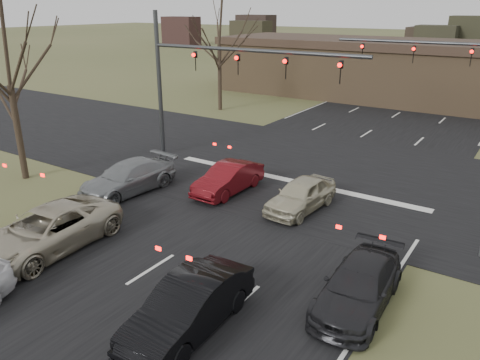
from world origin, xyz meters
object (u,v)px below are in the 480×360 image
object	(u,v)px
mast_arm_far	(476,66)
car_silver_suv	(47,230)
mast_arm_near	(205,70)
car_red_ahead	(228,178)
car_silver_ahead	(301,195)
car_black_hatch	(189,306)
car_grey_ahead	(128,178)
building	(446,73)
car_charcoal_sedan	(359,286)

from	to	relation	value
mast_arm_far	car_silver_suv	world-z (taller)	mast_arm_far
mast_arm_near	car_silver_suv	size ratio (longest dim) A/B	2.22
mast_arm_near	car_red_ahead	size ratio (longest dim) A/B	2.96
car_silver_ahead	car_black_hatch	bearing A→B (deg)	-78.70
mast_arm_near	car_grey_ahead	size ratio (longest dim) A/B	2.47
car_silver_suv	mast_arm_far	bearing A→B (deg)	60.79
building	mast_arm_far	size ratio (longest dim) A/B	3.81
building	car_silver_suv	bearing A→B (deg)	-99.47
car_red_ahead	car_silver_suv	bearing A→B (deg)	-104.09
building	mast_arm_far	world-z (taller)	mast_arm_far
car_silver_suv	car_black_hatch	distance (m)	7.03
car_grey_ahead	car_red_ahead	world-z (taller)	car_grey_ahead
car_charcoal_sedan	car_red_ahead	bearing A→B (deg)	144.87
mast_arm_near	car_red_ahead	bearing A→B (deg)	-40.28
mast_arm_near	mast_arm_far	xyz separation A→B (m)	(11.41, 10.00, -0.06)
building	mast_arm_near	bearing A→B (deg)	-106.13
car_charcoal_sedan	car_grey_ahead	bearing A→B (deg)	164.97
mast_arm_far	car_silver_ahead	world-z (taller)	mast_arm_far
car_charcoal_sedan	car_silver_suv	bearing A→B (deg)	-167.30
building	mast_arm_near	xyz separation A→B (m)	(-7.23, -25.00, 2.41)
mast_arm_near	car_grey_ahead	xyz separation A→B (m)	(-0.48, -5.46, -4.36)
car_black_hatch	car_red_ahead	distance (m)	9.98
building	car_red_ahead	size ratio (longest dim) A/B	10.37
mast_arm_near	car_charcoal_sedan	world-z (taller)	mast_arm_near
mast_arm_far	car_grey_ahead	distance (m)	19.97
mast_arm_far	car_grey_ahead	world-z (taller)	mast_arm_far
mast_arm_near	car_grey_ahead	world-z (taller)	mast_arm_near
building	car_silver_ahead	xyz separation A→B (m)	(-0.07, -27.87, -1.98)
car_black_hatch	car_silver_ahead	world-z (taller)	car_black_hatch
car_charcoal_sedan	car_red_ahead	distance (m)	9.69
car_black_hatch	car_silver_ahead	bearing A→B (deg)	94.15
car_silver_ahead	car_grey_ahead	bearing A→B (deg)	-156.96
mast_arm_near	car_black_hatch	xyz separation A→B (m)	(8.23, -11.65, -4.34)
car_silver_suv	car_silver_ahead	distance (m)	10.03
mast_arm_far	car_charcoal_sedan	size ratio (longest dim) A/B	2.53
car_black_hatch	car_silver_suv	bearing A→B (deg)	171.56
mast_arm_near	car_silver_suv	distance (m)	11.84
mast_arm_far	car_black_hatch	distance (m)	22.30
car_charcoal_sedan	car_silver_ahead	distance (m)	6.87
car_silver_suv	car_red_ahead	bearing A→B (deg)	71.45
car_grey_ahead	car_black_hatch	bearing A→B (deg)	-30.10
car_charcoal_sedan	mast_arm_far	bearing A→B (deg)	87.91
car_silver_ahead	mast_arm_far	bearing A→B (deg)	76.02
building	car_grey_ahead	size ratio (longest dim) A/B	8.64
car_charcoal_sedan	car_silver_ahead	size ratio (longest dim) A/B	1.09
car_silver_suv	car_black_hatch	bearing A→B (deg)	-8.91
car_red_ahead	mast_arm_near	bearing A→B (deg)	140.88
car_charcoal_sedan	car_grey_ahead	world-z (taller)	car_grey_ahead
car_grey_ahead	building	bearing A→B (deg)	81.10
car_silver_suv	car_charcoal_sedan	xyz separation A→B (m)	(10.38, 2.86, -0.12)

